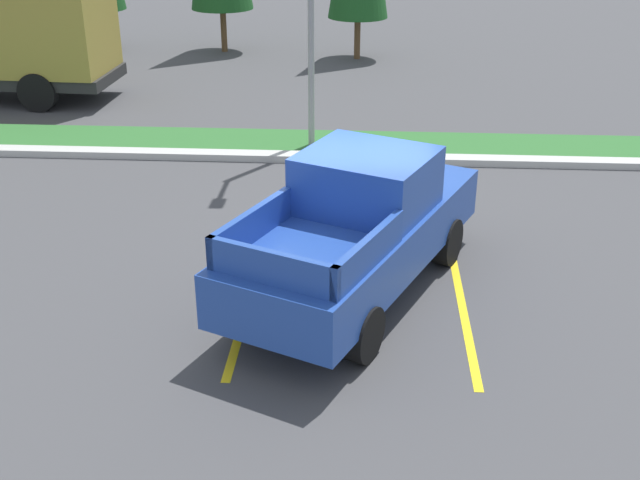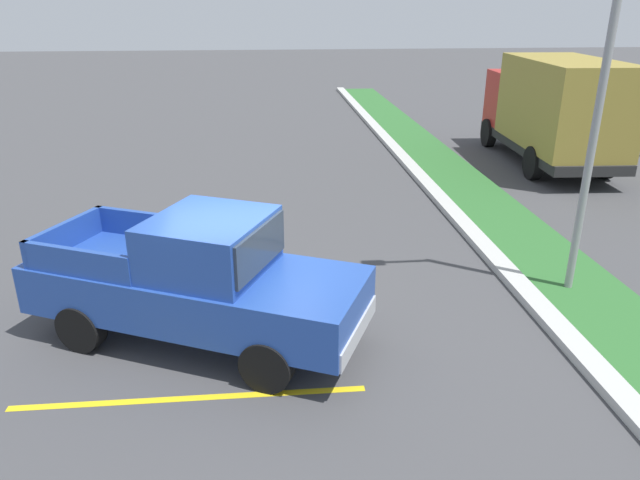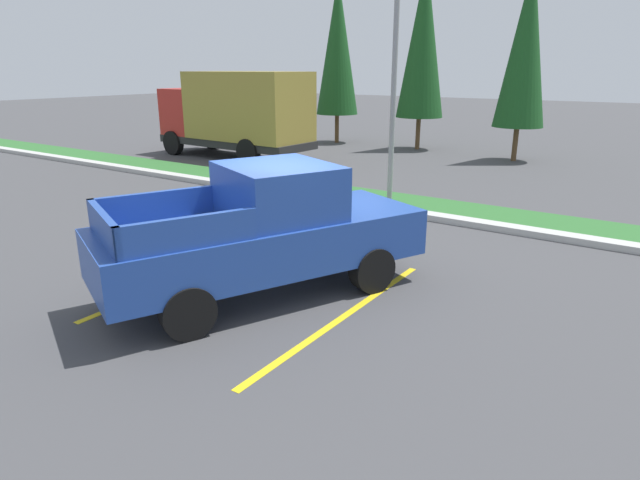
% 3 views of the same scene
% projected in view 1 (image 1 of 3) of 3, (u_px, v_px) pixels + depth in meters
% --- Properties ---
extents(ground_plane, '(120.00, 120.00, 0.00)m').
position_uv_depth(ground_plane, '(350.00, 268.00, 12.58)').
color(ground_plane, '#424244').
extents(parking_line_near, '(0.12, 4.80, 0.01)m').
position_uv_depth(parking_line_near, '(252.00, 289.00, 11.95)').
color(parking_line_near, yellow).
rests_on(parking_line_near, ground).
extents(parking_line_far, '(0.12, 4.80, 0.01)m').
position_uv_depth(parking_line_far, '(460.00, 295.00, 11.77)').
color(parking_line_far, yellow).
rests_on(parking_line_far, ground).
extents(curb_strip, '(56.00, 0.40, 0.15)m').
position_uv_depth(curb_strip, '(357.00, 158.00, 17.06)').
color(curb_strip, '#B2B2AD').
rests_on(curb_strip, ground).
extents(grass_median, '(56.00, 1.80, 0.06)m').
position_uv_depth(grass_median, '(358.00, 144.00, 18.08)').
color(grass_median, '#2D662D').
rests_on(grass_median, ground).
extents(pickup_truck_main, '(3.88, 5.53, 2.10)m').
position_uv_depth(pickup_truck_main, '(358.00, 228.00, 11.46)').
color(pickup_truck_main, black).
rests_on(pickup_truck_main, ground).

